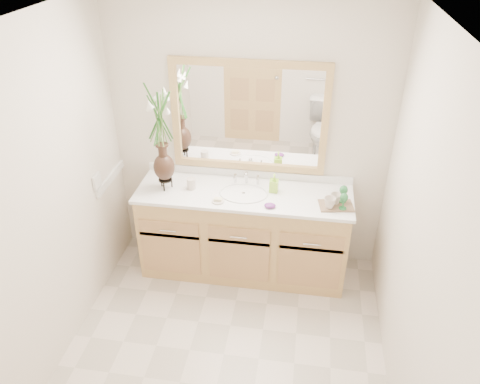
% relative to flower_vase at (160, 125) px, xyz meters
% --- Properties ---
extents(floor, '(2.60, 2.60, 0.00)m').
position_rel_flower_vase_xyz_m(floor, '(0.68, -0.99, -1.41)').
color(floor, beige).
rests_on(floor, ground).
extents(ceiling, '(2.40, 2.60, 0.02)m').
position_rel_flower_vase_xyz_m(ceiling, '(0.68, -0.99, 0.99)').
color(ceiling, white).
rests_on(ceiling, wall_back).
extents(wall_back, '(2.40, 0.02, 2.40)m').
position_rel_flower_vase_xyz_m(wall_back, '(0.68, 0.31, -0.21)').
color(wall_back, silver).
rests_on(wall_back, floor).
extents(wall_left, '(0.02, 2.60, 2.40)m').
position_rel_flower_vase_xyz_m(wall_left, '(-0.52, -0.99, -0.21)').
color(wall_left, silver).
rests_on(wall_left, floor).
extents(wall_right, '(0.02, 2.60, 2.40)m').
position_rel_flower_vase_xyz_m(wall_right, '(1.88, -0.99, -0.21)').
color(wall_right, silver).
rests_on(wall_right, floor).
extents(vanity, '(1.80, 0.55, 0.80)m').
position_rel_flower_vase_xyz_m(vanity, '(0.68, 0.03, -1.01)').
color(vanity, tan).
rests_on(vanity, floor).
extents(counter, '(1.84, 0.57, 0.03)m').
position_rel_flower_vase_xyz_m(counter, '(0.68, 0.03, -0.60)').
color(counter, white).
rests_on(counter, vanity).
extents(sink, '(0.38, 0.34, 0.23)m').
position_rel_flower_vase_xyz_m(sink, '(0.68, 0.01, -0.64)').
color(sink, white).
rests_on(sink, counter).
extents(mirror, '(1.32, 0.04, 0.97)m').
position_rel_flower_vase_xyz_m(mirror, '(0.68, 0.29, -0.01)').
color(mirror, white).
rests_on(mirror, wall_back).
extents(switch_plate, '(0.02, 0.12, 0.12)m').
position_rel_flower_vase_xyz_m(switch_plate, '(-0.51, -0.22, -0.43)').
color(switch_plate, white).
rests_on(switch_plate, wall_left).
extents(flower_vase, '(0.21, 0.21, 0.86)m').
position_rel_flower_vase_xyz_m(flower_vase, '(0.00, 0.00, 0.00)').
color(flower_vase, black).
rests_on(flower_vase, counter).
extents(tumbler, '(0.07, 0.07, 0.10)m').
position_rel_flower_vase_xyz_m(tumbler, '(0.22, 0.03, -0.54)').
color(tumbler, beige).
rests_on(tumbler, counter).
extents(soap_dish, '(0.10, 0.10, 0.03)m').
position_rel_flower_vase_xyz_m(soap_dish, '(0.49, -0.15, -0.57)').
color(soap_dish, beige).
rests_on(soap_dish, counter).
extents(soap_bottle, '(0.07, 0.07, 0.15)m').
position_rel_flower_vase_xyz_m(soap_bottle, '(0.92, 0.09, -0.51)').
color(soap_bottle, '#9ADB33').
rests_on(soap_bottle, counter).
extents(purple_dish, '(0.11, 0.09, 0.03)m').
position_rel_flower_vase_xyz_m(purple_dish, '(0.92, -0.17, -0.57)').
color(purple_dish, '#692878').
rests_on(purple_dish, counter).
extents(tray, '(0.30, 0.22, 0.01)m').
position_rel_flower_vase_xyz_m(tray, '(1.45, -0.07, -0.58)').
color(tray, brown).
rests_on(tray, counter).
extents(mug_left, '(0.12, 0.12, 0.10)m').
position_rel_flower_vase_xyz_m(mug_left, '(1.39, -0.11, -0.52)').
color(mug_left, beige).
rests_on(mug_left, tray).
extents(mug_right, '(0.10, 0.10, 0.09)m').
position_rel_flower_vase_xyz_m(mug_right, '(1.44, -0.04, -0.53)').
color(mug_right, beige).
rests_on(mug_right, tray).
extents(goblet_front, '(0.06, 0.06, 0.14)m').
position_rel_flower_vase_xyz_m(goblet_front, '(1.50, -0.11, -0.47)').
color(goblet_front, '#246E36').
rests_on(goblet_front, tray).
extents(goblet_back, '(0.07, 0.07, 0.15)m').
position_rel_flower_vase_xyz_m(goblet_back, '(1.50, -0.01, -0.47)').
color(goblet_back, '#246E36').
rests_on(goblet_back, tray).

